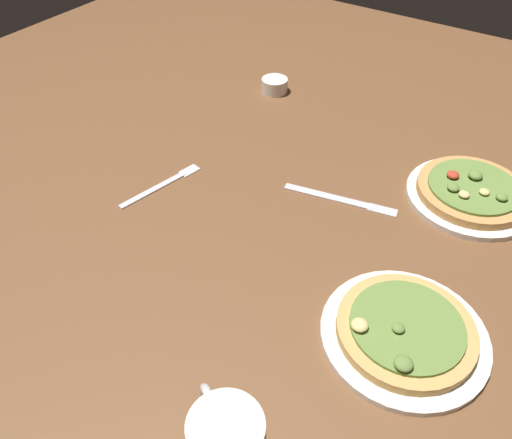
% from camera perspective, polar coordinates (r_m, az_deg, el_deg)
% --- Properties ---
extents(ground_plane, '(2.40, 2.40, 0.03)m').
position_cam_1_polar(ground_plane, '(1.01, 0.00, -1.47)').
color(ground_plane, brown).
extents(pizza_plate_near, '(0.26, 0.26, 0.05)m').
position_cam_1_polar(pizza_plate_near, '(0.85, 16.35, -12.03)').
color(pizza_plate_near, silver).
rests_on(pizza_plate_near, ground_plane).
extents(pizza_plate_far, '(0.26, 0.26, 0.05)m').
position_cam_1_polar(pizza_plate_far, '(1.14, 23.03, 2.81)').
color(pizza_plate_far, silver).
rests_on(pizza_plate_far, ground_plane).
extents(ramekin_butter, '(0.07, 0.07, 0.04)m').
position_cam_1_polar(ramekin_butter, '(1.43, 2.10, 14.82)').
color(ramekin_butter, silver).
rests_on(ramekin_butter, ground_plane).
extents(fork_left, '(0.06, 0.20, 0.01)m').
position_cam_1_polar(fork_left, '(1.11, -10.45, 3.92)').
color(fork_left, silver).
rests_on(fork_left, ground_plane).
extents(knife_right, '(0.24, 0.07, 0.01)m').
position_cam_1_polar(knife_right, '(1.07, 9.48, 2.29)').
color(knife_right, silver).
rests_on(knife_right, ground_plane).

